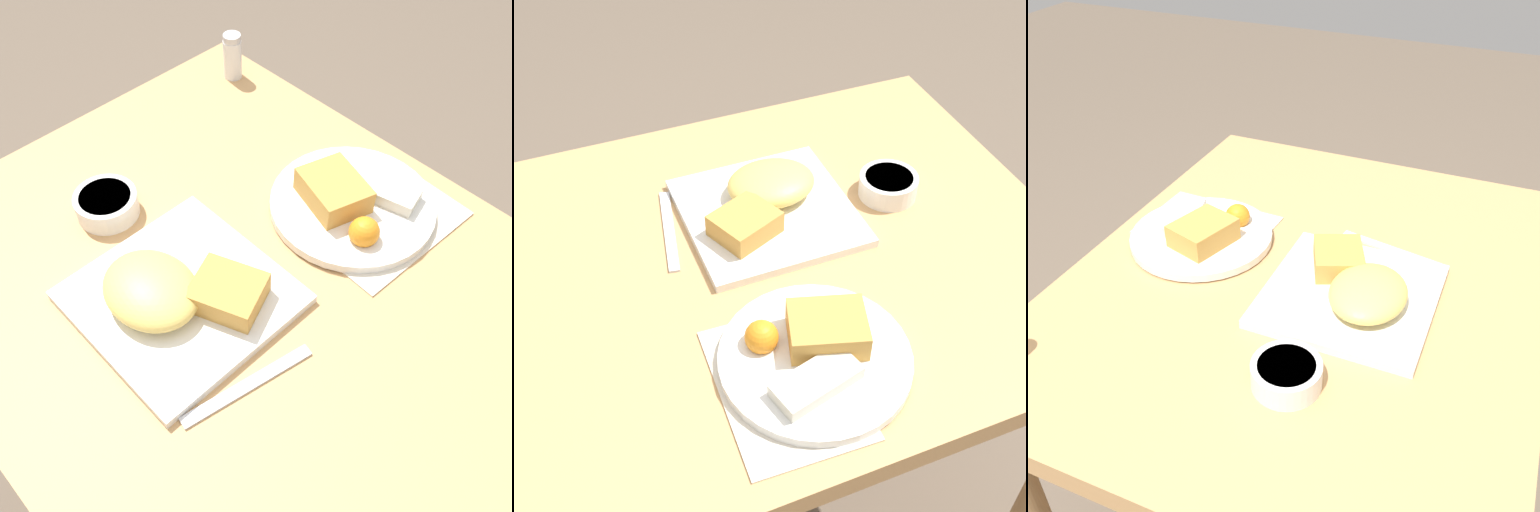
# 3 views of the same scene
# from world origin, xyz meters

# --- Properties ---
(ground_plane) EXTENTS (8.00, 8.00, 0.00)m
(ground_plane) POSITION_xyz_m (0.00, 0.00, 0.00)
(ground_plane) COLOR brown
(dining_table) EXTENTS (0.89, 0.74, 0.73)m
(dining_table) POSITION_xyz_m (0.00, 0.00, 0.63)
(dining_table) COLOR tan
(dining_table) RESTS_ON ground_plane
(menu_card) EXTENTS (0.17, 0.23, 0.00)m
(menu_card) POSITION_xyz_m (0.07, 0.22, 0.73)
(menu_card) COLOR beige
(menu_card) RESTS_ON dining_table
(plate_square_near) EXTENTS (0.25, 0.25, 0.06)m
(plate_square_near) POSITION_xyz_m (-0.03, -0.09, 0.75)
(plate_square_near) COLOR white
(plate_square_near) RESTS_ON dining_table
(plate_oval_far) EXTENTS (0.25, 0.25, 0.05)m
(plate_oval_far) POSITION_xyz_m (0.02, 0.21, 0.75)
(plate_oval_far) COLOR white
(plate_oval_far) RESTS_ON menu_card
(sauce_ramekin) EXTENTS (0.09, 0.09, 0.04)m
(sauce_ramekin) POSITION_xyz_m (-0.23, -0.06, 0.75)
(sauce_ramekin) COLOR white
(sauce_ramekin) RESTS_ON dining_table
(butter_knife) EXTENTS (0.05, 0.18, 0.00)m
(butter_knife) POSITION_xyz_m (0.13, -0.10, 0.73)
(butter_knife) COLOR silver
(butter_knife) RESTS_ON dining_table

